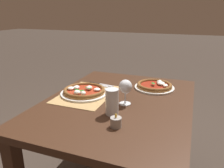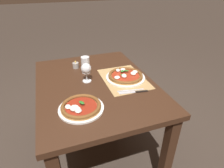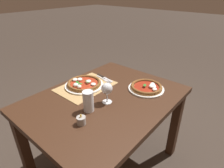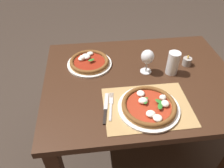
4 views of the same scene
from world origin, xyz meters
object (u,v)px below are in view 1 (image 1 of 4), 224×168
object	(u,v)px
pizza_near	(84,91)
votive_candle	(116,122)
wine_glass	(125,88)
fork	(101,86)
pizza_far	(155,86)
pint_glass	(112,102)
knife	(101,84)

from	to	relation	value
pizza_near	votive_candle	world-z (taller)	votive_candle
wine_glass	fork	world-z (taller)	wine_glass
pizza_far	votive_candle	bearing A→B (deg)	-7.06
pint_glass	votive_candle	size ratio (longest dim) A/B	2.01
fork	knife	bearing A→B (deg)	-158.77
wine_glass	fork	bearing A→B (deg)	-133.15
votive_candle	pint_glass	bearing A→B (deg)	-151.64
pizza_far	pint_glass	bearing A→B (deg)	-16.15
pint_glass	votive_candle	distance (m)	0.15
pizza_far	pint_glass	xyz separation A→B (m)	(0.50, -0.15, 0.05)
pint_glass	fork	world-z (taller)	pint_glass
pizza_near	pizza_far	bearing A→B (deg)	124.15
pizza_near	knife	xyz separation A→B (m)	(-0.22, 0.03, -0.02)
pint_glass	fork	size ratio (longest dim) A/B	0.72
knife	votive_candle	xyz separation A→B (m)	(0.56, 0.32, 0.02)
pizza_far	votive_candle	size ratio (longest dim) A/B	4.00
pint_glass	knife	world-z (taller)	pint_glass
pizza_near	votive_candle	size ratio (longest dim) A/B	4.45
fork	votive_candle	distance (m)	0.61
wine_glass	knife	world-z (taller)	wine_glass
pizza_far	fork	xyz separation A→B (m)	(0.10, -0.39, -0.01)
wine_glass	knife	size ratio (longest dim) A/B	0.72
pizza_near	fork	distance (m)	0.20
pizza_near	votive_candle	distance (m)	0.49
pint_glass	fork	bearing A→B (deg)	-149.32
pint_glass	knife	bearing A→B (deg)	-149.89
pizza_near	pizza_far	distance (m)	0.52
pizza_far	knife	world-z (taller)	pizza_far
pizza_far	pint_glass	world-z (taller)	pint_glass
pizza_near	knife	distance (m)	0.22
wine_glass	fork	xyz separation A→B (m)	(-0.25, -0.27, -0.10)
pizza_near	pizza_far	world-z (taller)	pizza_near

